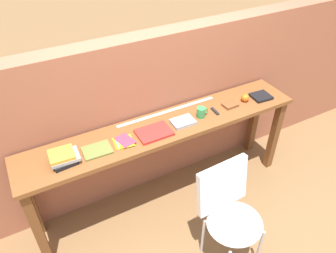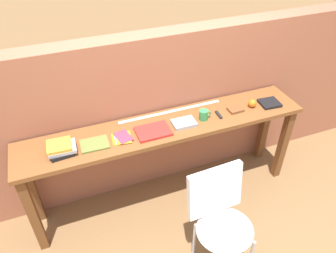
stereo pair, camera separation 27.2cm
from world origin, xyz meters
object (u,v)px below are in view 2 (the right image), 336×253
Objects in this scene: chair_white_moulded at (221,216)px; pamphlet_pile_colourful at (122,138)px; book_open_centre at (153,131)px; multitool_folded at (219,115)px; sports_ball_small at (252,103)px; leather_journal_brown at (235,109)px; magazine_cycling at (95,144)px; book_repair_rightmost at (269,103)px; mug at (204,115)px; book_stack_leftmost at (61,149)px.

chair_white_moulded is 4.83× the size of pamphlet_pile_colourful.
multitool_folded is (0.62, 0.02, -0.00)m from book_open_centre.
multitool_folded is (0.88, 0.00, 0.00)m from pamphlet_pile_colourful.
book_open_centre is at bearing -178.14° from sports_ball_small.
book_open_centre is (0.26, -0.02, 0.00)m from pamphlet_pile_colourful.
leather_journal_brown is at bearing -179.87° from sports_ball_small.
sports_ball_small is at bearing 0.72° from pamphlet_pile_colourful.
book_open_centre is at bearing 0.27° from magazine_cycling.
sports_ball_small is at bearing 2.17° from multitool_folded.
book_repair_rightmost reaches higher than multitool_folded.
chair_white_moulded is 0.85m from book_open_centre.
leather_journal_brown is (0.51, 0.75, 0.37)m from chair_white_moulded.
mug is 0.50m from sports_ball_small.
pamphlet_pile_colourful is at bearing 126.41° from chair_white_moulded.
magazine_cycling is 1.98× the size of multitool_folded.
pamphlet_pile_colourful reaches higher than chair_white_moulded.
pamphlet_pile_colourful is 0.73m from mug.
sports_ball_small is at bearing 0.50° from book_stack_leftmost.
magazine_cycling is 0.77× the size of book_open_centre.
mug is at bearing 2.25° from book_open_centre.
mug is at bearing 2.37° from magazine_cycling.
leather_journal_brown reaches higher than book_open_centre.
magazine_cycling is at bearing 178.02° from book_open_centre.
multitool_folded is 0.85× the size of leather_journal_brown.
book_open_centre is 0.62m from multitool_folded.
multitool_folded is at bearing 1.63° from book_open_centre.
pamphlet_pile_colourful is 1.68× the size of multitool_folded.
sports_ball_small is (0.35, 0.01, 0.03)m from multitool_folded.
magazine_cycling reaches higher than pamphlet_pile_colourful.
multitool_folded is at bearing 0.14° from pamphlet_pile_colourful.
magazine_cycling is 2.93× the size of sports_ball_small.
sports_ball_small is (0.50, 0.01, -0.01)m from mug.
book_stack_leftmost is at bearing -175.75° from book_repair_rightmost.
book_stack_leftmost is 0.77× the size of book_open_centre.
magazine_cycling reaches higher than chair_white_moulded.
book_repair_rightmost is (0.86, 0.73, 0.37)m from chair_white_moulded.
pamphlet_pile_colourful is at bearing -179.77° from mug.
leather_journal_brown reaches higher than magazine_cycling.
pamphlet_pile_colourful is (0.47, -0.00, -0.03)m from book_stack_leftmost.
multitool_folded is at bearing -0.29° from mug.
magazine_cycling and multitool_folded have the same top height.
multitool_folded is (0.33, 0.74, 0.36)m from chair_white_moulded.
pamphlet_pile_colourful is at bearing -179.28° from sports_ball_small.
book_stack_leftmost is at bearing -179.50° from sports_ball_small.
book_stack_leftmost is 0.73m from book_open_centre.
book_open_centre is 1.59× the size of book_repair_rightmost.
chair_white_moulded is at bearing -36.02° from book_stack_leftmost.
mug reaches higher than book_open_centre.
chair_white_moulded is at bearing -68.67° from book_open_centre.
book_open_centre is at bearing -1.29° from book_stack_leftmost.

